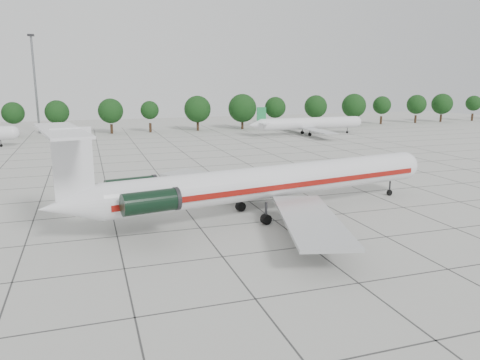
{
  "coord_description": "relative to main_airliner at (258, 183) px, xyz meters",
  "views": [
    {
      "loc": [
        -18.09,
        -43.3,
        14.64
      ],
      "look_at": [
        -2.25,
        4.79,
        3.5
      ],
      "focal_mm": 35.0,
      "sensor_mm": 36.0,
      "label": 1
    }
  ],
  "objects": [
    {
      "name": "bg_airliner_d",
      "position": [
        38.03,
        64.4,
        -0.8
      ],
      "size": [
        28.24,
        27.2,
        7.4
      ],
      "color": "silver",
      "rests_on": "ground"
    },
    {
      "name": "ground",
      "position": [
        1.15,
        -1.95,
        -3.71
      ],
      "size": [
        260.0,
        260.0,
        0.0
      ],
      "primitive_type": "plane",
      "color": "#B4B4AC",
      "rests_on": "ground"
    },
    {
      "name": "floodlight_mast",
      "position": [
        -28.85,
        90.05,
        10.57
      ],
      "size": [
        1.6,
        1.6,
        25.45
      ],
      "color": "slate",
      "rests_on": "ground"
    },
    {
      "name": "apron_joints",
      "position": [
        1.15,
        13.05,
        -3.7
      ],
      "size": [
        170.0,
        170.0,
        0.02
      ],
      "primitive_type": "cube",
      "color": "#383838",
      "rests_on": "ground"
    },
    {
      "name": "main_airliner",
      "position": [
        0.0,
        0.0,
        0.0
      ],
      "size": [
        44.43,
        34.68,
        10.5
      ],
      "rotation": [
        0.0,
        0.0,
        0.17
      ],
      "color": "silver",
      "rests_on": "ground"
    },
    {
      "name": "tree_line",
      "position": [
        -10.53,
        83.05,
        2.27
      ],
      "size": [
        249.86,
        8.44,
        10.22
      ],
      "color": "#332114",
      "rests_on": "ground"
    }
  ]
}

